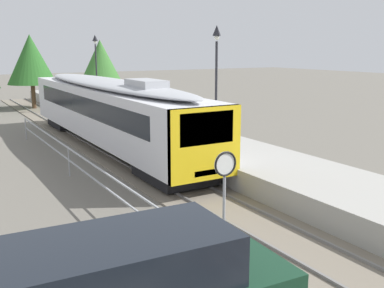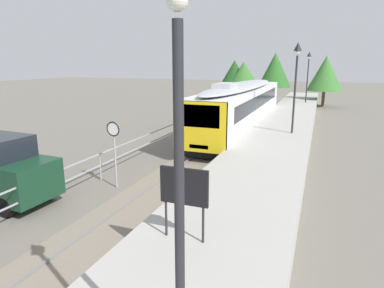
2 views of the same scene
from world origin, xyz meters
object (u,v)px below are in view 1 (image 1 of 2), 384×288
object	(u,v)px
speed_limit_sign	(225,179)
platform_lamp_mid_platform	(216,60)
platform_lamp_far_end	(96,55)
commuter_train	(109,108)

from	to	relation	value
speed_limit_sign	platform_lamp_mid_platform	bearing A→B (deg)	57.54
platform_lamp_far_end	commuter_train	bearing A→B (deg)	-106.58
commuter_train	platform_lamp_mid_platform	bearing A→B (deg)	-43.99
platform_lamp_mid_platform	platform_lamp_far_end	size ratio (longest dim) A/B	1.00
platform_lamp_mid_platform	speed_limit_sign	distance (m)	11.84
platform_lamp_mid_platform	speed_limit_sign	bearing A→B (deg)	-122.46
platform_lamp_far_end	platform_lamp_mid_platform	bearing A→B (deg)	-90.00
platform_lamp_far_end	speed_limit_sign	xyz separation A→B (m)	(-6.21, -27.34, -2.50)
commuter_train	platform_lamp_far_end	world-z (taller)	platform_lamp_far_end
commuter_train	platform_lamp_far_end	distance (m)	14.46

